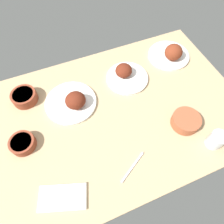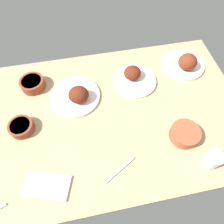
{
  "view_description": "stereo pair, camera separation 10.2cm",
  "coord_description": "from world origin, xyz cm",
  "px_view_note": "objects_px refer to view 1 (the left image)",
  "views": [
    {
      "loc": [
        -19.97,
        -48.42,
        94.21
      ],
      "look_at": [
        0.0,
        0.0,
        6.0
      ],
      "focal_mm": 32.0,
      "sensor_mm": 36.0,
      "label": 1
    },
    {
      "loc": [
        -10.17,
        -51.38,
        94.21
      ],
      "look_at": [
        0.0,
        0.0,
        6.0
      ],
      "focal_mm": 32.0,
      "sensor_mm": 36.0,
      "label": 2
    }
  ],
  "objects_px": {
    "plate_far_side": "(126,75)",
    "plate_center_main": "(73,102)",
    "bowl_soup": "(186,121)",
    "plate_near_viewer": "(171,54)",
    "bowl_pasta": "(22,143)",
    "bowl_cream": "(24,97)",
    "water_tumbler": "(216,140)",
    "spoon_loose": "(132,167)",
    "folded_napkin": "(63,197)"
  },
  "relations": [
    {
      "from": "plate_far_side",
      "to": "plate_center_main",
      "type": "height_order",
      "value": "plate_center_main"
    },
    {
      "from": "bowl_soup",
      "to": "plate_center_main",
      "type": "bearing_deg",
      "value": 146.28
    },
    {
      "from": "plate_near_viewer",
      "to": "bowl_pasta",
      "type": "xyz_separation_m",
      "value": [
        -0.94,
        -0.24,
        -0.01
      ]
    },
    {
      "from": "bowl_cream",
      "to": "bowl_pasta",
      "type": "bearing_deg",
      "value": -101.88
    },
    {
      "from": "bowl_soup",
      "to": "water_tumbler",
      "type": "relative_size",
      "value": 1.63
    },
    {
      "from": "bowl_pasta",
      "to": "spoon_loose",
      "type": "height_order",
      "value": "bowl_pasta"
    },
    {
      "from": "water_tumbler",
      "to": "folded_napkin",
      "type": "bearing_deg",
      "value": 176.98
    },
    {
      "from": "plate_center_main",
      "to": "bowl_cream",
      "type": "relative_size",
      "value": 2.07
    },
    {
      "from": "plate_center_main",
      "to": "bowl_soup",
      "type": "relative_size",
      "value": 1.95
    },
    {
      "from": "plate_near_viewer",
      "to": "folded_napkin",
      "type": "relative_size",
      "value": 1.28
    },
    {
      "from": "bowl_pasta",
      "to": "bowl_soup",
      "type": "bearing_deg",
      "value": -14.03
    },
    {
      "from": "plate_far_side",
      "to": "spoon_loose",
      "type": "bearing_deg",
      "value": -110.98
    },
    {
      "from": "plate_center_main",
      "to": "plate_near_viewer",
      "type": "bearing_deg",
      "value": 9.13
    },
    {
      "from": "plate_center_main",
      "to": "bowl_soup",
      "type": "bearing_deg",
      "value": -33.72
    },
    {
      "from": "bowl_pasta",
      "to": "spoon_loose",
      "type": "distance_m",
      "value": 0.52
    },
    {
      "from": "water_tumbler",
      "to": "spoon_loose",
      "type": "xyz_separation_m",
      "value": [
        -0.41,
        0.04,
        -0.04
      ]
    },
    {
      "from": "plate_far_side",
      "to": "plate_center_main",
      "type": "bearing_deg",
      "value": -169.23
    },
    {
      "from": "bowl_soup",
      "to": "bowl_cream",
      "type": "xyz_separation_m",
      "value": [
        -0.72,
        0.45,
        0.0
      ]
    },
    {
      "from": "bowl_pasta",
      "to": "bowl_cream",
      "type": "xyz_separation_m",
      "value": [
        0.05,
        0.26,
        0.0
      ]
    },
    {
      "from": "plate_center_main",
      "to": "folded_napkin",
      "type": "distance_m",
      "value": 0.47
    },
    {
      "from": "plate_far_side",
      "to": "bowl_soup",
      "type": "distance_m",
      "value": 0.42
    },
    {
      "from": "plate_near_viewer",
      "to": "plate_far_side",
      "type": "distance_m",
      "value": 0.33
    },
    {
      "from": "bowl_cream",
      "to": "folded_napkin",
      "type": "bearing_deg",
      "value": -84.49
    },
    {
      "from": "bowl_soup",
      "to": "water_tumbler",
      "type": "height_order",
      "value": "water_tumbler"
    },
    {
      "from": "water_tumbler",
      "to": "spoon_loose",
      "type": "relative_size",
      "value": 0.5
    },
    {
      "from": "plate_center_main",
      "to": "spoon_loose",
      "type": "relative_size",
      "value": 1.61
    },
    {
      "from": "plate_far_side",
      "to": "plate_center_main",
      "type": "xyz_separation_m",
      "value": [
        -0.33,
        -0.06,
        0.0
      ]
    },
    {
      "from": "folded_napkin",
      "to": "plate_center_main",
      "type": "bearing_deg",
      "value": 67.62
    },
    {
      "from": "bowl_soup",
      "to": "water_tumbler",
      "type": "xyz_separation_m",
      "value": [
        0.07,
        -0.14,
        0.01
      ]
    },
    {
      "from": "bowl_pasta",
      "to": "folded_napkin",
      "type": "distance_m",
      "value": 0.32
    },
    {
      "from": "bowl_cream",
      "to": "spoon_loose",
      "type": "bearing_deg",
      "value": -55.7
    },
    {
      "from": "water_tumbler",
      "to": "spoon_loose",
      "type": "bearing_deg",
      "value": 173.99
    },
    {
      "from": "bowl_soup",
      "to": "bowl_cream",
      "type": "relative_size",
      "value": 1.06
    },
    {
      "from": "plate_near_viewer",
      "to": "folded_napkin",
      "type": "height_order",
      "value": "plate_near_viewer"
    },
    {
      "from": "plate_far_side",
      "to": "folded_napkin",
      "type": "xyz_separation_m",
      "value": [
        -0.51,
        -0.49,
        -0.02
      ]
    },
    {
      "from": "plate_center_main",
      "to": "folded_napkin",
      "type": "xyz_separation_m",
      "value": [
        -0.18,
        -0.43,
        -0.02
      ]
    },
    {
      "from": "water_tumbler",
      "to": "spoon_loose",
      "type": "height_order",
      "value": "water_tumbler"
    },
    {
      "from": "bowl_cream",
      "to": "folded_napkin",
      "type": "xyz_separation_m",
      "value": [
        0.05,
        -0.56,
        -0.02
      ]
    },
    {
      "from": "bowl_soup",
      "to": "bowl_cream",
      "type": "height_order",
      "value": "same"
    },
    {
      "from": "bowl_pasta",
      "to": "plate_center_main",
      "type": "bearing_deg",
      "value": 24.75
    },
    {
      "from": "bowl_soup",
      "to": "plate_near_viewer",
      "type": "bearing_deg",
      "value": 68.18
    },
    {
      "from": "bowl_cream",
      "to": "water_tumbler",
      "type": "relative_size",
      "value": 1.54
    },
    {
      "from": "bowl_pasta",
      "to": "folded_napkin",
      "type": "bearing_deg",
      "value": -70.0
    },
    {
      "from": "plate_near_viewer",
      "to": "water_tumbler",
      "type": "height_order",
      "value": "plate_near_viewer"
    },
    {
      "from": "plate_center_main",
      "to": "folded_napkin",
      "type": "height_order",
      "value": "plate_center_main"
    },
    {
      "from": "water_tumbler",
      "to": "plate_near_viewer",
      "type": "bearing_deg",
      "value": 79.53
    },
    {
      "from": "plate_near_viewer",
      "to": "bowl_soup",
      "type": "bearing_deg",
      "value": -111.82
    },
    {
      "from": "bowl_cream",
      "to": "plate_far_side",
      "type": "bearing_deg",
      "value": -6.52
    },
    {
      "from": "water_tumbler",
      "to": "folded_napkin",
      "type": "xyz_separation_m",
      "value": [
        -0.73,
        0.04,
        -0.04
      ]
    },
    {
      "from": "spoon_loose",
      "to": "plate_near_viewer",
      "type": "bearing_deg",
      "value": -163.73
    }
  ]
}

